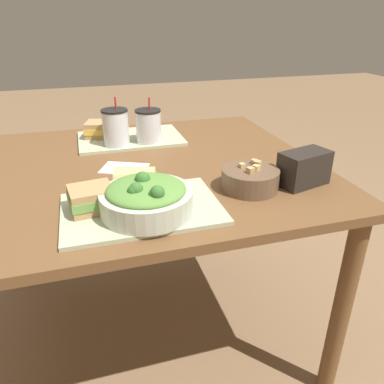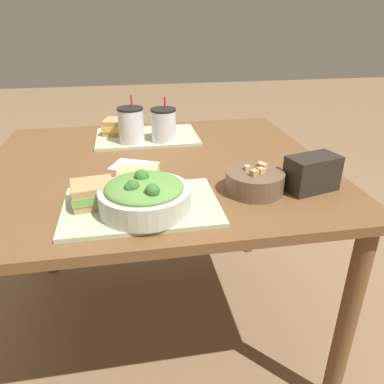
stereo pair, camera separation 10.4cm
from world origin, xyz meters
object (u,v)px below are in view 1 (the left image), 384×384
(soup_bowl, at_px, (250,178))
(drink_cup_dark, at_px, (116,128))
(sandwich_far, at_px, (99,129))
(chip_bag, at_px, (304,168))
(baguette_near, at_px, (136,180))
(drink_cup_red, at_px, (149,127))
(napkin_folded, at_px, (124,168))
(salad_bowl, at_px, (146,197))
(sandwich_near, at_px, (92,199))

(soup_bowl, bearing_deg, drink_cup_dark, 124.70)
(sandwich_far, height_order, chip_bag, chip_bag)
(baguette_near, xyz_separation_m, drink_cup_red, (0.12, 0.45, 0.02))
(soup_bowl, xyz_separation_m, drink_cup_dark, (-0.35, 0.50, 0.04))
(sandwich_far, xyz_separation_m, napkin_folded, (0.06, -0.36, -0.04))
(sandwich_far, xyz_separation_m, drink_cup_red, (0.19, -0.13, 0.03))
(napkin_folded, bearing_deg, salad_bowl, -87.22)
(sandwich_far, bearing_deg, salad_bowl, -68.61)
(baguette_near, bearing_deg, sandwich_far, 21.74)
(salad_bowl, relative_size, baguette_near, 1.84)
(drink_cup_red, distance_m, napkin_folded, 0.28)
(soup_bowl, xyz_separation_m, drink_cup_red, (-0.22, 0.50, 0.04))
(baguette_near, bearing_deg, salad_bowl, -162.15)
(sandwich_far, height_order, napkin_folded, sandwich_far)
(salad_bowl, bearing_deg, drink_cup_dark, 91.52)
(salad_bowl, xyz_separation_m, napkin_folded, (-0.02, 0.35, -0.05))
(sandwich_near, distance_m, chip_bag, 0.65)
(drink_cup_dark, bearing_deg, napkin_folded, -90.40)
(drink_cup_red, bearing_deg, drink_cup_dark, 180.00)
(salad_bowl, height_order, chip_bag, salad_bowl)
(drink_cup_red, xyz_separation_m, napkin_folded, (-0.13, -0.23, -0.07))
(salad_bowl, bearing_deg, sandwich_near, 157.06)
(baguette_near, height_order, sandwich_far, baguette_near)
(salad_bowl, xyz_separation_m, sandwich_far, (-0.07, 0.71, -0.01))
(soup_bowl, distance_m, sandwich_near, 0.47)
(sandwich_near, bearing_deg, drink_cup_dark, 68.91)
(soup_bowl, relative_size, baguette_near, 1.31)
(salad_bowl, relative_size, sandwich_near, 1.89)
(drink_cup_red, relative_size, napkin_folded, 0.98)
(soup_bowl, height_order, drink_cup_dark, drink_cup_dark)
(soup_bowl, bearing_deg, chip_bag, -4.95)
(sandwich_far, xyz_separation_m, drink_cup_dark, (0.06, -0.13, 0.03))
(soup_bowl, bearing_deg, drink_cup_red, 113.49)
(salad_bowl, relative_size, chip_bag, 1.42)
(soup_bowl, relative_size, chip_bag, 1.01)
(baguette_near, xyz_separation_m, napkin_folded, (-0.01, 0.22, -0.05))
(chip_bag, bearing_deg, soup_bowl, 160.14)
(sandwich_near, xyz_separation_m, sandwich_far, (0.06, 0.65, -0.00))
(baguette_near, height_order, chip_bag, chip_bag)
(napkin_folded, bearing_deg, soup_bowl, -37.72)
(salad_bowl, distance_m, soup_bowl, 0.34)
(soup_bowl, relative_size, drink_cup_dark, 0.91)
(salad_bowl, xyz_separation_m, chip_bag, (0.51, 0.07, -0.00))
(sandwich_far, bearing_deg, soup_bowl, -41.73)
(drink_cup_dark, bearing_deg, sandwich_near, -103.11)
(drink_cup_red, distance_m, chip_bag, 0.65)
(baguette_near, bearing_deg, sandwich_near, 135.38)
(sandwich_near, distance_m, drink_cup_dark, 0.54)
(sandwich_far, bearing_deg, drink_cup_dark, -50.23)
(drink_cup_dark, distance_m, drink_cup_red, 0.13)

